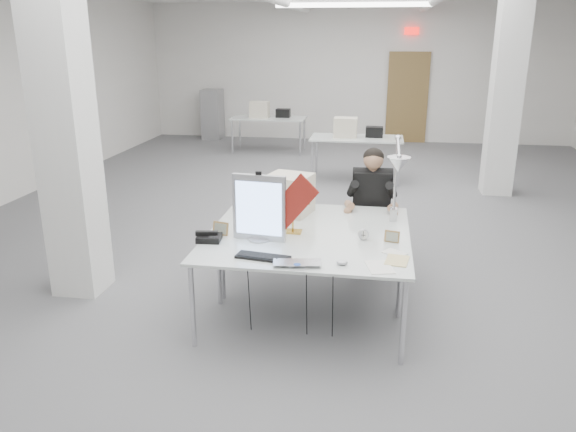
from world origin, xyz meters
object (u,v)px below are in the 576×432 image
Objects in this scene: desk_phone at (209,238)px; beige_monitor at (289,194)px; monitor at (259,208)px; architect_lamp at (396,185)px; laptop at (297,266)px; desk_main at (302,251)px; office_chair at (371,216)px; seated_person at (372,189)px; bankers_lamp at (293,214)px.

beige_monitor is at bearing 52.97° from desk_phone.
architect_lamp is at bearing 28.91° from monitor.
monitor is 0.76m from laptop.
desk_main is 3.10× the size of monitor.
office_chair is 1.08m from architect_lamp.
architect_lamp is (0.22, -0.83, 0.27)m from seated_person.
beige_monitor is (0.56, 0.91, 0.17)m from desk_phone.
beige_monitor reaches higher than bankers_lamp.
seated_person is 2.45× the size of laptop.
bankers_lamp is at bearing 48.16° from monitor.
office_chair is (0.54, 1.55, -0.16)m from desk_main.
desk_phone is at bearing -106.89° from beige_monitor.
desk_main is at bearing -19.09° from monitor.
desk_phone is at bearing -160.77° from monitor.
architect_lamp is at bearing -2.78° from bankers_lamp.
monitor is at bearing 154.74° from desk_main.
seated_person is 2.21× the size of beige_monitor.
desk_main is at bearing -60.14° from beige_monitor.
architect_lamp reaches higher than monitor.
office_chair is 1.72m from monitor.
desk_main is 0.48m from bankers_lamp.
laptop is at bearing -97.42° from bankers_lamp.
seated_person is at bearing 40.52° from desk_phone.
office_chair is at bearing 41.52° from desk_phone.
monitor reaches higher than beige_monitor.
office_chair is at bearing 65.92° from laptop.
seated_person is at bearing 60.59° from monitor.
desk_phone is (-0.84, 0.47, 0.01)m from laptop.
laptop is (0.41, -0.57, -0.28)m from monitor.
seated_person is 0.96m from beige_monitor.
desk_phone reaches higher than laptop.
seated_person is 1.28m from bankers_lamp.
bankers_lamp reaches higher than desk_main.
beige_monitor reaches higher than laptop.
beige_monitor is (-0.13, 0.58, 0.02)m from bankers_lamp.
desk_main is at bearing -134.78° from architect_lamp.
architect_lamp reaches higher than laptop.
bankers_lamp is 0.97m from architect_lamp.
office_chair reaches higher than beige_monitor.
beige_monitor is (-0.81, -0.56, 0.37)m from office_chair.
office_chair is 0.32m from seated_person.
bankers_lamp is (-0.16, 0.80, 0.17)m from laptop.
architect_lamp is (0.22, -0.88, 0.58)m from office_chair.
beige_monitor is (-0.81, -0.51, 0.05)m from seated_person.
desk_main is 4.36× the size of beige_monitor.
desk_main is at bearing 83.29° from laptop.
seated_person is at bearing 70.24° from desk_main.
office_chair reaches higher than desk_phone.
bankers_lamp is 0.87× the size of beige_monitor.
laptop is 1.83× the size of desk_phone.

